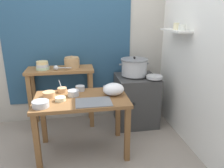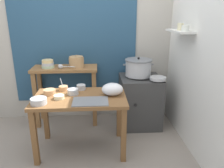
{
  "view_description": "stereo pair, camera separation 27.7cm",
  "coord_description": "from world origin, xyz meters",
  "px_view_note": "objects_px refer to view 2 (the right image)",
  "views": [
    {
      "loc": [
        -0.07,
        -2.37,
        1.69
      ],
      "look_at": [
        0.38,
        0.23,
        0.82
      ],
      "focal_mm": 35.39,
      "sensor_mm": 36.0,
      "label": 1
    },
    {
      "loc": [
        0.21,
        -2.4,
        1.69
      ],
      "look_at": [
        0.38,
        0.23,
        0.82
      ],
      "focal_mm": 35.39,
      "sensor_mm": 36.0,
      "label": 2
    }
  ],
  "objects_px": {
    "plastic_bag": "(112,89)",
    "prep_bowl_1": "(59,97)",
    "wide_pan": "(158,78)",
    "prep_bowl_5": "(63,88)",
    "serving_tray": "(90,101)",
    "prep_bowl_2": "(39,101)",
    "prep_table": "(80,105)",
    "stove_block": "(140,101)",
    "back_shelf_table": "(66,81)",
    "prep_bowl_6": "(109,88)",
    "prep_bowl_0": "(49,92)",
    "clay_pot": "(76,62)",
    "prep_bowl_4": "(73,91)",
    "prep_bowl_3": "(81,87)",
    "ladle": "(61,66)",
    "bowl_stack_enamel": "(48,64)",
    "steamer_pot": "(138,68)"
  },
  "relations": [
    {
      "from": "back_shelf_table",
      "to": "clay_pot",
      "type": "relative_size",
      "value": 4.38
    },
    {
      "from": "stove_block",
      "to": "ladle",
      "type": "height_order",
      "value": "ladle"
    },
    {
      "from": "ladle",
      "to": "prep_bowl_0",
      "type": "xyz_separation_m",
      "value": [
        -0.07,
        -0.56,
        -0.18
      ]
    },
    {
      "from": "prep_bowl_5",
      "to": "serving_tray",
      "type": "bearing_deg",
      "value": -48.85
    },
    {
      "from": "serving_tray",
      "to": "prep_bowl_5",
      "type": "bearing_deg",
      "value": 131.15
    },
    {
      "from": "ladle",
      "to": "prep_bowl_2",
      "type": "height_order",
      "value": "ladle"
    },
    {
      "from": "ladle",
      "to": "prep_table",
      "type": "bearing_deg",
      "value": -64.79
    },
    {
      "from": "stove_block",
      "to": "prep_bowl_6",
      "type": "xyz_separation_m",
      "value": [
        -0.49,
        -0.38,
        0.36
      ]
    },
    {
      "from": "bowl_stack_enamel",
      "to": "prep_bowl_1",
      "type": "bearing_deg",
      "value": -70.8
    },
    {
      "from": "ladle",
      "to": "prep_bowl_4",
      "type": "xyz_separation_m",
      "value": [
        0.22,
        -0.57,
        -0.18
      ]
    },
    {
      "from": "prep_bowl_6",
      "to": "clay_pot",
      "type": "bearing_deg",
      "value": 131.53
    },
    {
      "from": "bowl_stack_enamel",
      "to": "prep_bowl_1",
      "type": "height_order",
      "value": "bowl_stack_enamel"
    },
    {
      "from": "prep_bowl_2",
      "to": "prep_bowl_6",
      "type": "distance_m",
      "value": 0.9
    },
    {
      "from": "clay_pot",
      "to": "wide_pan",
      "type": "height_order",
      "value": "clay_pot"
    },
    {
      "from": "clay_pot",
      "to": "prep_bowl_0",
      "type": "distance_m",
      "value": 0.75
    },
    {
      "from": "prep_bowl_0",
      "to": "prep_bowl_4",
      "type": "distance_m",
      "value": 0.29
    },
    {
      "from": "serving_tray",
      "to": "plastic_bag",
      "type": "distance_m",
      "value": 0.33
    },
    {
      "from": "prep_table",
      "to": "stove_block",
      "type": "height_order",
      "value": "stove_block"
    },
    {
      "from": "prep_bowl_2",
      "to": "prep_bowl_5",
      "type": "xyz_separation_m",
      "value": [
        0.2,
        0.44,
        -0.01
      ]
    },
    {
      "from": "wide_pan",
      "to": "prep_bowl_5",
      "type": "height_order",
      "value": "prep_bowl_5"
    },
    {
      "from": "stove_block",
      "to": "prep_bowl_5",
      "type": "distance_m",
      "value": 1.2
    },
    {
      "from": "back_shelf_table",
      "to": "prep_bowl_1",
      "type": "height_order",
      "value": "back_shelf_table"
    },
    {
      "from": "wide_pan",
      "to": "prep_bowl_5",
      "type": "relative_size",
      "value": 1.44
    },
    {
      "from": "back_shelf_table",
      "to": "ladle",
      "type": "relative_size",
      "value": 3.86
    },
    {
      "from": "back_shelf_table",
      "to": "serving_tray",
      "type": "xyz_separation_m",
      "value": [
        0.4,
        -0.92,
        0.05
      ]
    },
    {
      "from": "steamer_pot",
      "to": "serving_tray",
      "type": "height_order",
      "value": "steamer_pot"
    },
    {
      "from": "plastic_bag",
      "to": "prep_bowl_5",
      "type": "bearing_deg",
      "value": 160.54
    },
    {
      "from": "prep_bowl_4",
      "to": "prep_bowl_2",
      "type": "bearing_deg",
      "value": -141.29
    },
    {
      "from": "back_shelf_table",
      "to": "prep_bowl_1",
      "type": "distance_m",
      "value": 0.81
    },
    {
      "from": "prep_bowl_5",
      "to": "plastic_bag",
      "type": "bearing_deg",
      "value": -19.46
    },
    {
      "from": "prep_bowl_0",
      "to": "prep_bowl_2",
      "type": "distance_m",
      "value": 0.29
    },
    {
      "from": "stove_block",
      "to": "prep_bowl_1",
      "type": "distance_m",
      "value": 1.33
    },
    {
      "from": "prep_bowl_0",
      "to": "prep_bowl_4",
      "type": "relative_size",
      "value": 1.07
    },
    {
      "from": "wide_pan",
      "to": "prep_bowl_2",
      "type": "bearing_deg",
      "value": -157.47
    },
    {
      "from": "plastic_bag",
      "to": "prep_bowl_1",
      "type": "distance_m",
      "value": 0.63
    },
    {
      "from": "prep_bowl_3",
      "to": "prep_bowl_5",
      "type": "bearing_deg",
      "value": -178.04
    },
    {
      "from": "prep_table",
      "to": "prep_bowl_4",
      "type": "height_order",
      "value": "prep_bowl_4"
    },
    {
      "from": "clay_pot",
      "to": "prep_bowl_2",
      "type": "xyz_separation_m",
      "value": [
        -0.34,
        -0.95,
        -0.22
      ]
    },
    {
      "from": "clay_pot",
      "to": "prep_bowl_6",
      "type": "height_order",
      "value": "clay_pot"
    },
    {
      "from": "steamer_pot",
      "to": "bowl_stack_enamel",
      "type": "height_order",
      "value": "steamer_pot"
    },
    {
      "from": "prep_bowl_2",
      "to": "prep_bowl_5",
      "type": "relative_size",
      "value": 1.12
    },
    {
      "from": "back_shelf_table",
      "to": "prep_bowl_4",
      "type": "xyz_separation_m",
      "value": [
        0.18,
        -0.67,
        0.08
      ]
    },
    {
      "from": "serving_tray",
      "to": "prep_bowl_0",
      "type": "relative_size",
      "value": 2.75
    },
    {
      "from": "back_shelf_table",
      "to": "prep_bowl_4",
      "type": "bearing_deg",
      "value": -74.76
    },
    {
      "from": "prep_bowl_6",
      "to": "prep_bowl_3",
      "type": "bearing_deg",
      "value": 178.39
    },
    {
      "from": "steamer_pot",
      "to": "serving_tray",
      "type": "distance_m",
      "value": 1.08
    },
    {
      "from": "prep_table",
      "to": "prep_bowl_3",
      "type": "height_order",
      "value": "prep_bowl_3"
    },
    {
      "from": "back_shelf_table",
      "to": "prep_bowl_6",
      "type": "distance_m",
      "value": 0.82
    },
    {
      "from": "prep_bowl_2",
      "to": "prep_bowl_4",
      "type": "height_order",
      "value": "same"
    },
    {
      "from": "steamer_pot",
      "to": "prep_bowl_4",
      "type": "bearing_deg",
      "value": -148.15
    }
  ]
}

